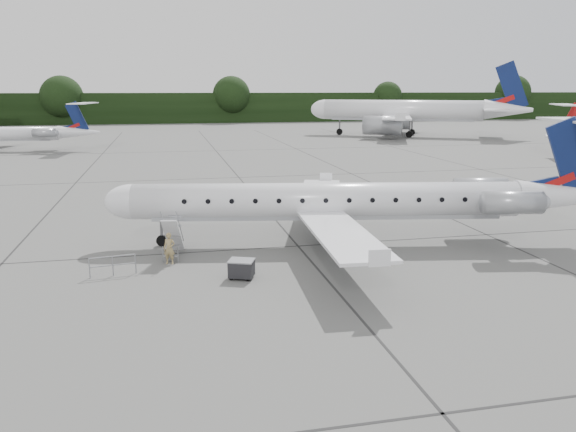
{
  "coord_description": "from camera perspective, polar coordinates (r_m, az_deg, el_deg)",
  "views": [
    {
      "loc": [
        -10.64,
        -26.05,
        9.13
      ],
      "look_at": [
        -4.22,
        3.23,
        2.3
      ],
      "focal_mm": 35.0,
      "sensor_mm": 36.0,
      "label": 1
    }
  ],
  "objects": [
    {
      "name": "ground",
      "position": [
        29.58,
        9.41,
        -5.32
      ],
      "size": [
        320.0,
        320.0,
        0.0
      ],
      "primitive_type": "plane",
      "color": "#61615E",
      "rests_on": "ground"
    },
    {
      "name": "baggage_cart",
      "position": [
        27.71,
        -4.74,
        -5.35
      ],
      "size": [
        1.43,
        1.3,
        1.01
      ],
      "primitive_type": null,
      "rotation": [
        0.0,
        0.0,
        -0.37
      ],
      "color": "black",
      "rests_on": "ground"
    },
    {
      "name": "airstair",
      "position": [
        31.57,
        -11.6,
        -2.05
      ],
      "size": [
        1.24,
        2.4,
        2.33
      ],
      "primitive_type": null,
      "rotation": [
        0.0,
        0.0,
        -0.18
      ],
      "color": "white",
      "rests_on": "ground"
    },
    {
      "name": "main_regional_jet",
      "position": [
        32.96,
        3.97,
        3.35
      ],
      "size": [
        32.26,
        25.71,
        7.44
      ],
      "primitive_type": null,
      "rotation": [
        0.0,
        0.0,
        -0.18
      ],
      "color": "white",
      "rests_on": "ground"
    },
    {
      "name": "treeline",
      "position": [
        156.5,
        -8.6,
        10.81
      ],
      "size": [
        260.0,
        4.0,
        8.0
      ],
      "primitive_type": "cube",
      "color": "black",
      "rests_on": "ground"
    },
    {
      "name": "passenger",
      "position": [
        30.42,
        -11.97,
        -3.25
      ],
      "size": [
        0.72,
        0.58,
        1.7
      ],
      "primitive_type": "imported",
      "rotation": [
        0.0,
        0.0,
        -0.32
      ],
      "color": "#9B8654",
      "rests_on": "ground"
    },
    {
      "name": "bg_narrowbody",
      "position": [
        112.82,
        11.5,
        11.47
      ],
      "size": [
        47.37,
        43.26,
        13.88
      ],
      "primitive_type": null,
      "rotation": [
        0.0,
        0.0,
        -0.51
      ],
      "color": "white",
      "rests_on": "ground"
    },
    {
      "name": "safety_railing",
      "position": [
        29.34,
        -17.37,
        -4.88
      ],
      "size": [
        2.19,
        0.39,
        1.0
      ],
      "primitive_type": null,
      "rotation": [
        0.0,
        0.0,
        0.14
      ],
      "color": "gray",
      "rests_on": "ground"
    }
  ]
}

